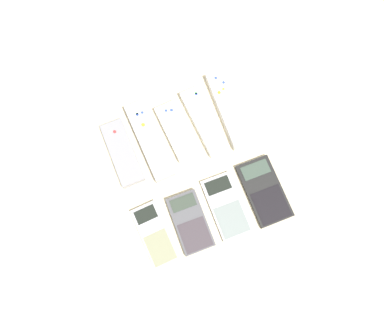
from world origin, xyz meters
TOP-DOWN VIEW (x-y plane):
  - ground_plane at (0.00, 0.00)m, footprint 3.00×3.00m
  - remote_0 at (-0.15, 0.12)m, footprint 0.06×0.17m
  - remote_1 at (-0.07, 0.12)m, footprint 0.05×0.21m
  - remote_2 at (-0.00, 0.12)m, footprint 0.06×0.15m
  - remote_3 at (0.07, 0.12)m, footprint 0.06×0.19m
  - remote_4 at (0.15, 0.12)m, footprint 0.07×0.21m
  - calculator_0 at (-0.14, -0.09)m, footprint 0.07×0.15m
  - calculator_1 at (-0.06, -0.10)m, footprint 0.08×0.14m
  - calculator_2 at (0.04, -0.10)m, footprint 0.08×0.15m
  - calculator_3 at (0.13, -0.10)m, footprint 0.09×0.16m

SIDE VIEW (x-z plane):
  - ground_plane at x=0.00m, z-range 0.00..0.00m
  - calculator_2 at x=0.04m, z-range 0.00..0.01m
  - calculator_0 at x=-0.14m, z-range 0.00..0.01m
  - calculator_3 at x=0.13m, z-range 0.00..0.01m
  - calculator_1 at x=-0.06m, z-range 0.00..0.02m
  - remote_0 at x=-0.15m, z-range 0.00..0.02m
  - remote_3 at x=0.07m, z-range 0.00..0.02m
  - remote_2 at x=0.00m, z-range 0.00..0.02m
  - remote_4 at x=0.15m, z-range 0.00..0.02m
  - remote_1 at x=-0.07m, z-range 0.00..0.03m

